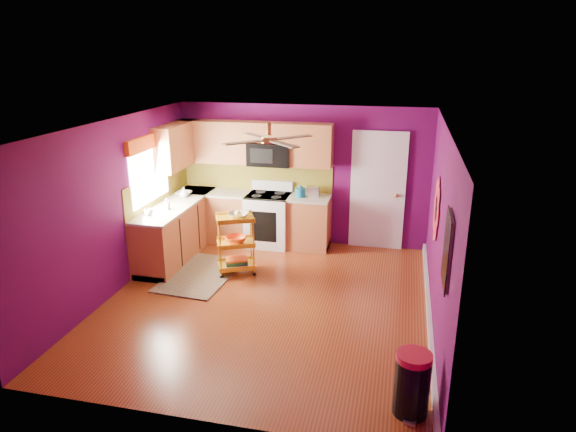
# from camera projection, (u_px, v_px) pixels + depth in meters

# --- Properties ---
(ground) EXTENTS (5.00, 5.00, 0.00)m
(ground) POSITION_uv_depth(u_px,v_px,m) (267.00, 302.00, 7.29)
(ground) COLOR maroon
(ground) RESTS_ON ground
(room_envelope) EXTENTS (4.54, 5.04, 2.52)m
(room_envelope) POSITION_uv_depth(u_px,v_px,m) (268.00, 191.00, 6.77)
(room_envelope) COLOR #55094B
(room_envelope) RESTS_ON ground
(lower_cabinets) EXTENTS (2.81, 2.31, 0.94)m
(lower_cabinets) POSITION_uv_depth(u_px,v_px,m) (220.00, 225.00, 9.12)
(lower_cabinets) COLOR #974E29
(lower_cabinets) RESTS_ON ground
(electric_range) EXTENTS (0.76, 0.66, 1.13)m
(electric_range) POSITION_uv_depth(u_px,v_px,m) (269.00, 219.00, 9.26)
(electric_range) COLOR white
(electric_range) RESTS_ON ground
(upper_cabinetry) EXTENTS (2.80, 2.30, 1.26)m
(upper_cabinetry) POSITION_uv_depth(u_px,v_px,m) (230.00, 145.00, 8.99)
(upper_cabinetry) COLOR #974E29
(upper_cabinetry) RESTS_ON ground
(left_window) EXTENTS (0.08, 1.35, 1.08)m
(left_window) POSITION_uv_depth(u_px,v_px,m) (149.00, 159.00, 8.18)
(left_window) COLOR white
(left_window) RESTS_ON ground
(panel_door) EXTENTS (0.95, 0.11, 2.15)m
(panel_door) POSITION_uv_depth(u_px,v_px,m) (378.00, 192.00, 8.97)
(panel_door) COLOR white
(panel_door) RESTS_ON ground
(right_wall_art) EXTENTS (0.04, 2.74, 1.04)m
(right_wall_art) POSITION_uv_depth(u_px,v_px,m) (441.00, 225.00, 6.05)
(right_wall_art) COLOR black
(right_wall_art) RESTS_ON ground
(ceiling_fan) EXTENTS (1.01, 1.01, 0.26)m
(ceiling_fan) POSITION_uv_depth(u_px,v_px,m) (269.00, 139.00, 6.75)
(ceiling_fan) COLOR #BF8C3F
(ceiling_fan) RESTS_ON ground
(shag_rug) EXTENTS (1.07, 1.62, 0.02)m
(shag_rug) POSITION_uv_depth(u_px,v_px,m) (201.00, 275.00, 8.12)
(shag_rug) COLOR black
(shag_rug) RESTS_ON ground
(rolling_cart) EXTENTS (0.70, 0.62, 1.04)m
(rolling_cart) POSITION_uv_depth(u_px,v_px,m) (236.00, 241.00, 8.06)
(rolling_cart) COLOR gold
(rolling_cart) RESTS_ON ground
(trash_can) EXTENTS (0.41, 0.42, 0.67)m
(trash_can) POSITION_uv_depth(u_px,v_px,m) (412.00, 384.00, 4.99)
(trash_can) COLOR black
(trash_can) RESTS_ON ground
(teal_kettle) EXTENTS (0.18, 0.18, 0.21)m
(teal_kettle) POSITION_uv_depth(u_px,v_px,m) (300.00, 192.00, 8.98)
(teal_kettle) COLOR #126188
(teal_kettle) RESTS_ON lower_cabinets
(toaster) EXTENTS (0.22, 0.15, 0.18)m
(toaster) POSITION_uv_depth(u_px,v_px,m) (313.00, 191.00, 9.00)
(toaster) COLOR beige
(toaster) RESTS_ON lower_cabinets
(soap_bottle_a) EXTENTS (0.08, 0.08, 0.18)m
(soap_bottle_a) POSITION_uv_depth(u_px,v_px,m) (167.00, 204.00, 8.27)
(soap_bottle_a) COLOR #EA3F72
(soap_bottle_a) RESTS_ON lower_cabinets
(soap_bottle_b) EXTENTS (0.14, 0.14, 0.18)m
(soap_bottle_b) POSITION_uv_depth(u_px,v_px,m) (184.00, 192.00, 8.94)
(soap_bottle_b) COLOR white
(soap_bottle_b) RESTS_ON lower_cabinets
(counter_dish) EXTENTS (0.27, 0.27, 0.07)m
(counter_dish) POSITION_uv_depth(u_px,v_px,m) (184.00, 194.00, 9.08)
(counter_dish) COLOR white
(counter_dish) RESTS_ON lower_cabinets
(counter_cup) EXTENTS (0.13, 0.13, 0.10)m
(counter_cup) POSITION_uv_depth(u_px,v_px,m) (149.00, 212.00, 7.99)
(counter_cup) COLOR white
(counter_cup) RESTS_ON lower_cabinets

